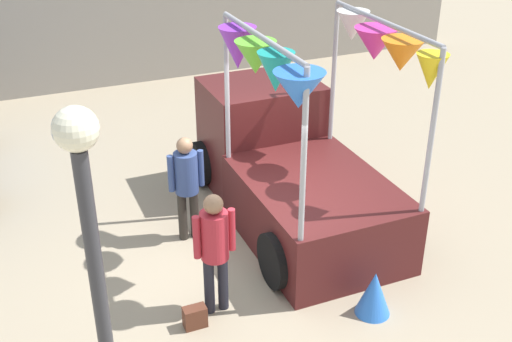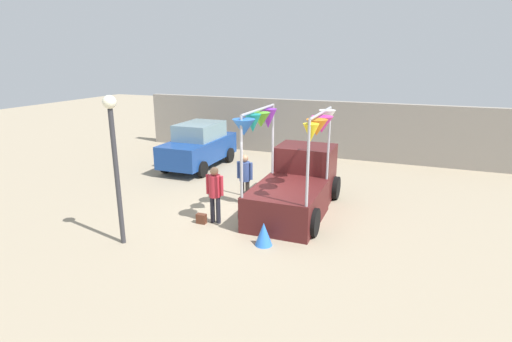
# 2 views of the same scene
# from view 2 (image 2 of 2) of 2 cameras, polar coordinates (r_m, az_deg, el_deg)

# --- Properties ---
(ground_plane) EXTENTS (60.00, 60.00, 0.00)m
(ground_plane) POSITION_cam_2_polar(r_m,az_deg,el_deg) (11.85, -0.26, -6.63)
(ground_plane) COLOR gray
(vendor_truck) EXTENTS (2.53, 4.19, 3.19)m
(vendor_truck) POSITION_cam_2_polar(r_m,az_deg,el_deg) (12.24, 5.83, -1.33)
(vendor_truck) COLOR #4C1919
(vendor_truck) RESTS_ON ground
(parked_car) EXTENTS (1.88, 4.00, 1.88)m
(parked_car) POSITION_cam_2_polar(r_m,az_deg,el_deg) (17.04, -8.15, 3.65)
(parked_car) COLOR navy
(parked_car) RESTS_ON ground
(person_customer) EXTENTS (0.53, 0.34, 1.65)m
(person_customer) POSITION_cam_2_polar(r_m,az_deg,el_deg) (11.20, -5.91, -2.66)
(person_customer) COLOR black
(person_customer) RESTS_ON ground
(person_vendor) EXTENTS (0.53, 0.34, 1.62)m
(person_vendor) POSITION_cam_2_polar(r_m,az_deg,el_deg) (12.60, -1.62, -0.52)
(person_vendor) COLOR #2D2823
(person_vendor) RESTS_ON ground
(handbag) EXTENTS (0.28, 0.16, 0.28)m
(handbag) POSITION_cam_2_polar(r_m,az_deg,el_deg) (11.50, -7.81, -6.76)
(handbag) COLOR #592D1E
(handbag) RESTS_ON ground
(street_lamp) EXTENTS (0.32, 0.32, 3.72)m
(street_lamp) POSITION_cam_2_polar(r_m,az_deg,el_deg) (10.10, -19.60, 2.96)
(street_lamp) COLOR #333338
(street_lamp) RESTS_ON ground
(brick_boundary_wall) EXTENTS (18.00, 0.36, 2.60)m
(brick_boundary_wall) POSITION_cam_2_polar(r_m,az_deg,el_deg) (18.99, 8.90, 6.00)
(brick_boundary_wall) COLOR gray
(brick_boundary_wall) RESTS_ON ground
(folded_kite_bundle_azure) EXTENTS (0.61, 0.61, 0.60)m
(folded_kite_bundle_azure) POSITION_cam_2_polar(r_m,az_deg,el_deg) (10.10, 1.10, -8.99)
(folded_kite_bundle_azure) COLOR blue
(folded_kite_bundle_azure) RESTS_ON ground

